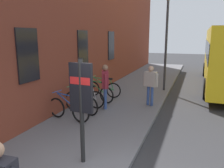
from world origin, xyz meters
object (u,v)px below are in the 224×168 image
at_px(bicycle_under_window, 68,109).
at_px(bicycle_leaning_wall, 81,103).
at_px(transit_info_sign, 81,95).
at_px(bicycle_mid_rack, 97,93).
at_px(bicycle_end_of_row, 103,89).
at_px(bicycle_far_end, 85,98).
at_px(pedestrian_by_facade, 105,82).
at_px(street_lamp, 167,35).
at_px(pedestrian_crossing_street, 151,82).

distance_m(bicycle_under_window, bicycle_leaning_wall, 0.83).
bearing_deg(transit_info_sign, bicycle_mid_rack, 20.40).
bearing_deg(bicycle_under_window, bicycle_end_of_row, 0.99).
relative_size(bicycle_leaning_wall, bicycle_far_end, 0.96).
distance_m(bicycle_leaning_wall, pedestrian_by_facade, 1.25).
relative_size(bicycle_mid_rack, bicycle_end_of_row, 0.98).
bearing_deg(bicycle_leaning_wall, transit_info_sign, -151.06).
distance_m(bicycle_leaning_wall, street_lamp, 5.92).
relative_size(pedestrian_by_facade, street_lamp, 0.36).
relative_size(bicycle_leaning_wall, pedestrian_crossing_street, 1.03).
xyz_separation_m(pedestrian_crossing_street, pedestrian_by_facade, (-1.03, 1.59, 0.06)).
height_order(bicycle_under_window, pedestrian_by_facade, pedestrian_by_facade).
distance_m(bicycle_under_window, pedestrian_by_facade, 1.91).
xyz_separation_m(bicycle_under_window, bicycle_far_end, (1.52, 0.16, 0.00)).
bearing_deg(bicycle_mid_rack, street_lamp, -37.72).
height_order(pedestrian_crossing_street, pedestrian_by_facade, pedestrian_by_facade).
bearing_deg(pedestrian_by_facade, bicycle_under_window, 157.36).
bearing_deg(bicycle_under_window, street_lamp, -23.51).
xyz_separation_m(bicycle_end_of_row, pedestrian_crossing_street, (-0.53, -2.33, 0.62)).
relative_size(bicycle_far_end, pedestrian_by_facade, 1.01).
distance_m(bicycle_leaning_wall, bicycle_end_of_row, 2.38).
xyz_separation_m(bicycle_far_end, pedestrian_by_facade, (0.13, -0.84, 0.68)).
xyz_separation_m(bicycle_leaning_wall, bicycle_end_of_row, (2.37, 0.08, 0.00)).
relative_size(bicycle_under_window, pedestrian_crossing_street, 1.06).
distance_m(bicycle_far_end, transit_info_sign, 4.32).
distance_m(transit_info_sign, pedestrian_by_facade, 4.00).
bearing_deg(street_lamp, pedestrian_crossing_street, 176.66).
bearing_deg(transit_info_sign, bicycle_leaning_wall, 28.94).
xyz_separation_m(bicycle_mid_rack, pedestrian_crossing_street, (0.25, -2.30, 0.62)).
distance_m(bicycle_mid_rack, bicycle_end_of_row, 0.77).
height_order(bicycle_end_of_row, transit_info_sign, transit_info_sign).
bearing_deg(bicycle_end_of_row, bicycle_leaning_wall, -178.05).
bearing_deg(street_lamp, bicycle_under_window, 156.49).
bearing_deg(pedestrian_by_facade, transit_info_sign, -165.27).
relative_size(bicycle_under_window, bicycle_far_end, 0.99).
bearing_deg(bicycle_under_window, transit_info_sign, -142.23).
distance_m(bicycle_far_end, pedestrian_crossing_street, 2.77).
bearing_deg(bicycle_under_window, bicycle_far_end, 5.90).
height_order(bicycle_under_window, bicycle_mid_rack, same).
relative_size(bicycle_far_end, bicycle_mid_rack, 1.02).
xyz_separation_m(bicycle_far_end, bicycle_end_of_row, (1.69, -0.10, 0.00)).
distance_m(bicycle_mid_rack, pedestrian_by_facade, 1.26).
bearing_deg(pedestrian_crossing_street, bicycle_under_window, 139.63).
distance_m(pedestrian_crossing_street, street_lamp, 3.50).
distance_m(bicycle_under_window, bicycle_mid_rack, 2.43).
height_order(bicycle_leaning_wall, pedestrian_crossing_street, pedestrian_crossing_street).
bearing_deg(pedestrian_crossing_street, transit_info_sign, 173.18).
bearing_deg(bicycle_leaning_wall, bicycle_end_of_row, 1.95).
bearing_deg(bicycle_far_end, bicycle_under_window, -174.10).
bearing_deg(transit_info_sign, pedestrian_by_facade, 14.73).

